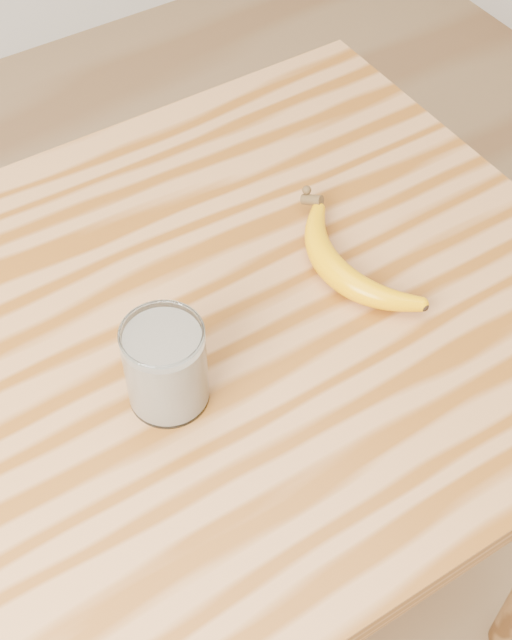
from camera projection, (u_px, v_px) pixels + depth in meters
room at (57, 17)px, 0.69m from camera, size 4.04×4.04×2.70m
table at (135, 424)px, 1.14m from camera, size 1.20×0.80×0.90m
smoothie_glass at (166, 366)px, 0.97m from camera, size 0.09×0.09×0.11m
banana at (335, 272)px, 1.10m from camera, size 0.12×0.31×0.04m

